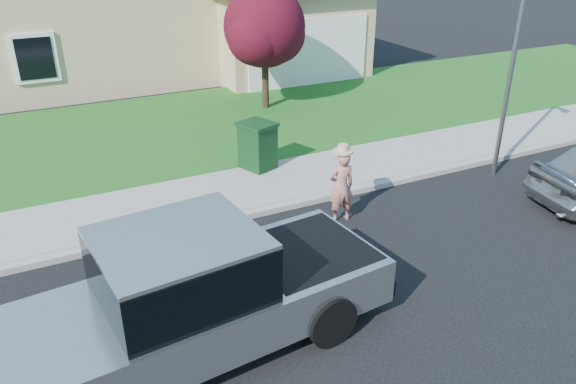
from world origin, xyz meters
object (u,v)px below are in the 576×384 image
object	(u,v)px
woman	(341,185)
street_lamp	(514,64)
pickup_truck	(191,298)
ornamental_tree	(266,30)
trash_bin	(258,145)

from	to	relation	value
woman	street_lamp	xyz separation A→B (m)	(4.39, 0.26, 1.85)
woman	street_lamp	world-z (taller)	street_lamp
pickup_truck	ornamental_tree	size ratio (longest dim) A/B	1.57
street_lamp	pickup_truck	bearing A→B (deg)	-160.63
pickup_truck	woman	xyz separation A→B (m)	(3.74, 2.31, -0.10)
woman	trash_bin	bearing A→B (deg)	-73.07
woman	street_lamp	distance (m)	4.77
trash_bin	street_lamp	size ratio (longest dim) A/B	0.24
trash_bin	street_lamp	distance (m)	5.87
woman	street_lamp	bearing A→B (deg)	-170.53
trash_bin	street_lamp	bearing A→B (deg)	-47.55
ornamental_tree	woman	bearing A→B (deg)	-103.10
ornamental_tree	street_lamp	xyz separation A→B (m)	(2.72, -6.95, 0.15)
pickup_truck	street_lamp	xyz separation A→B (m)	(8.13, 2.57, 1.75)
woman	ornamental_tree	world-z (taller)	ornamental_tree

